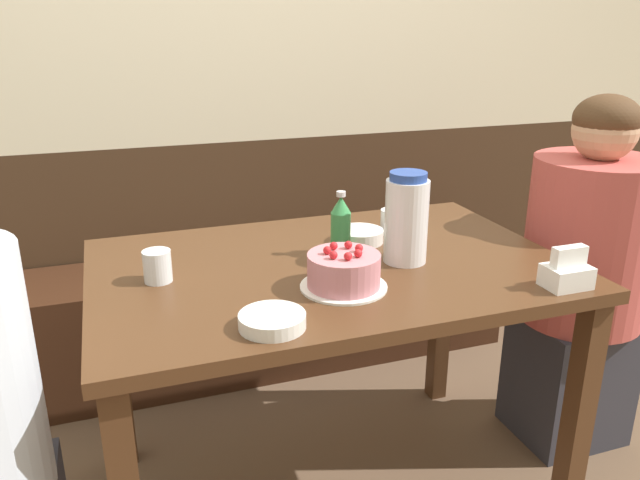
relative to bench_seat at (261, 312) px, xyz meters
name	(u,v)px	position (x,y,z in m)	size (l,w,h in m)	color
back_wall	(239,56)	(0.00, 0.22, 1.01)	(4.80, 0.04, 2.50)	#3D2819
bench_seat	(261,312)	(0.00, 0.00, 0.00)	(2.11, 0.38, 0.47)	#381E11
dining_table	(329,298)	(0.00, -0.83, 0.42)	(1.25, 0.83, 0.76)	#4C2D19
birthday_cake	(344,271)	(-0.02, -1.00, 0.57)	(0.21, 0.21, 0.11)	white
water_pitcher	(406,219)	(0.20, -0.88, 0.65)	(0.12, 0.12, 0.25)	white
soju_bottle	(341,225)	(0.05, -0.77, 0.61)	(0.06, 0.06, 0.18)	#388E4C
napkin_holder	(567,272)	(0.49, -1.17, 0.57)	(0.11, 0.08, 0.11)	white
bowl_soup_white	(272,321)	(-0.24, -1.14, 0.54)	(0.14, 0.14, 0.03)	white
bowl_rice_small	(360,236)	(0.14, -0.70, 0.55)	(0.14, 0.14, 0.04)	white
glass_water_tall	(157,266)	(-0.45, -0.81, 0.57)	(0.07, 0.07, 0.08)	silver
glass_tumbler_short	(392,222)	(0.27, -0.66, 0.57)	(0.07, 0.07, 0.08)	silver
person_teal_shirt	(583,277)	(0.89, -0.81, 0.36)	(0.39, 0.39, 1.18)	#33333D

